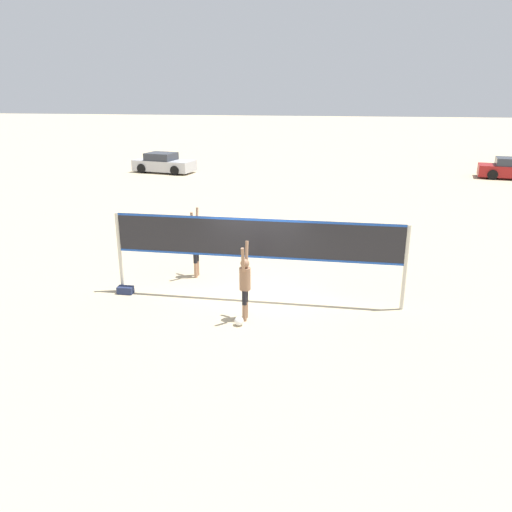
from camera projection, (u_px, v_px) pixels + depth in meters
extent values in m
plane|color=#C6B28C|center=(256.00, 299.00, 13.83)|extent=(200.00, 200.00, 0.00)
cylinder|color=beige|center=(120.00, 253.00, 14.08)|extent=(0.10, 0.10, 2.31)
cylinder|color=beige|center=(405.00, 268.00, 12.85)|extent=(0.10, 0.10, 2.31)
cube|color=black|center=(256.00, 238.00, 13.27)|extent=(7.72, 0.02, 1.09)
cube|color=#1E4CB2|center=(256.00, 220.00, 13.11)|extent=(7.72, 0.03, 0.06)
cube|color=#1E4CB2|center=(256.00, 257.00, 13.44)|extent=(7.72, 0.03, 0.06)
cylinder|color=#8C664C|center=(244.00, 313.00, 12.49)|extent=(0.11, 0.11, 0.45)
cylinder|color=black|center=(244.00, 298.00, 12.36)|extent=(0.12, 0.12, 0.36)
cylinder|color=#8C664C|center=(246.00, 309.00, 12.67)|extent=(0.11, 0.11, 0.45)
cylinder|color=black|center=(246.00, 295.00, 12.55)|extent=(0.12, 0.12, 0.36)
cylinder|color=#8C664C|center=(245.00, 279.00, 12.30)|extent=(0.28, 0.28, 0.57)
sphere|color=#8C664C|center=(245.00, 263.00, 12.18)|extent=(0.22, 0.22, 0.22)
cylinder|color=#8C664C|center=(243.00, 260.00, 11.90)|extent=(0.08, 0.21, 0.64)
cylinder|color=#8C664C|center=(247.00, 254.00, 12.34)|extent=(0.08, 0.21, 0.64)
cylinder|color=tan|center=(198.00, 268.00, 15.56)|extent=(0.11, 0.11, 0.48)
cylinder|color=black|center=(197.00, 255.00, 15.42)|extent=(0.12, 0.12, 0.39)
cylinder|color=tan|center=(196.00, 270.00, 15.37)|extent=(0.11, 0.11, 0.48)
cylinder|color=black|center=(195.00, 257.00, 15.23)|extent=(0.12, 0.12, 0.39)
cylinder|color=orange|center=(196.00, 240.00, 15.17)|extent=(0.28, 0.28, 0.61)
sphere|color=tan|center=(195.00, 227.00, 15.03)|extent=(0.24, 0.24, 0.24)
cylinder|color=tan|center=(197.00, 219.00, 15.20)|extent=(0.08, 0.22, 0.69)
cylinder|color=tan|center=(192.00, 223.00, 14.74)|extent=(0.08, 0.22, 0.69)
sphere|color=white|center=(239.00, 321.00, 12.28)|extent=(0.23, 0.23, 0.23)
cube|color=navy|center=(125.00, 290.00, 14.21)|extent=(0.44, 0.25, 0.21)
cube|color=#B7B7BC|center=(164.00, 165.00, 34.79)|extent=(4.48, 2.54, 0.73)
cube|color=#2D333D|center=(161.00, 156.00, 34.67)|extent=(2.18, 1.95, 0.50)
cylinder|color=black|center=(187.00, 167.00, 35.14)|extent=(0.67, 0.34, 0.64)
cylinder|color=black|center=(175.00, 171.00, 33.67)|extent=(0.67, 0.34, 0.64)
cylinder|color=black|center=(155.00, 165.00, 36.02)|extent=(0.67, 0.34, 0.64)
cylinder|color=black|center=(142.00, 168.00, 34.55)|extent=(0.67, 0.34, 0.64)
cylinder|color=black|center=(490.00, 171.00, 33.53)|extent=(0.67, 0.33, 0.64)
cylinder|color=black|center=(493.00, 175.00, 32.04)|extent=(0.67, 0.33, 0.64)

